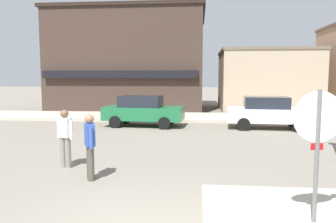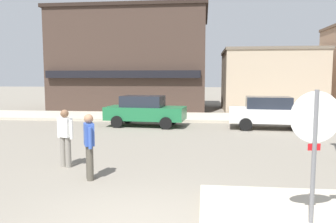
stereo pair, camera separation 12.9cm
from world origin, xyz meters
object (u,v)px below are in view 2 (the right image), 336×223
parked_car_second (270,112)px  pedestrian_crossing_near (89,145)px  parked_car_nearest (145,110)px  stop_sign (315,139)px  pedestrian_crossing_far (65,136)px

parked_car_second → pedestrian_crossing_near: size_ratio=2.55×
parked_car_nearest → pedestrian_crossing_near: (0.23, -8.87, 0.06)m
stop_sign → parked_car_second: (1.47, 10.89, -0.71)m
parked_car_second → pedestrian_crossing_near: 10.51m
parked_car_second → pedestrian_crossing_near: pedestrian_crossing_near is taller
parked_car_second → pedestrian_crossing_far: size_ratio=2.55×
pedestrian_crossing_near → pedestrian_crossing_far: bearing=135.9°
parked_car_nearest → parked_car_second: size_ratio=1.01×
pedestrian_crossing_far → parked_car_nearest: bearing=84.1°
stop_sign → parked_car_nearest: size_ratio=0.56×
stop_sign → pedestrian_crossing_far: bearing=149.6°
parked_car_second → pedestrian_crossing_far: bearing=-132.6°
stop_sign → pedestrian_crossing_near: size_ratio=1.43×
parked_car_nearest → parked_car_second: 6.21m
parked_car_second → stop_sign: bearing=-97.7°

